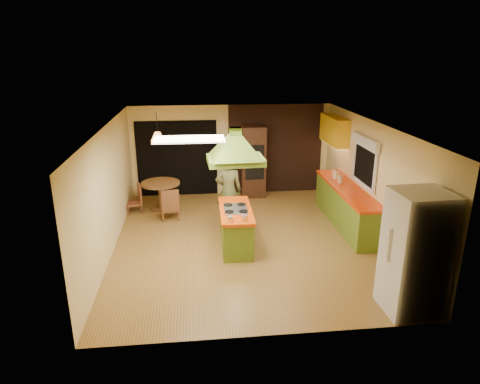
{
  "coord_description": "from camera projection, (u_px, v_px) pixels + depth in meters",
  "views": [
    {
      "loc": [
        -1.02,
        -8.37,
        3.94
      ],
      "look_at": [
        -0.12,
        -0.13,
        1.15
      ],
      "focal_mm": 32.0,
      "sensor_mm": 36.0,
      "label": 1
    }
  ],
  "objects": [
    {
      "name": "chair_left",
      "position": [
        133.0,
        198.0,
        10.74
      ],
      "size": [
        0.49,
        0.49,
        0.72
      ],
      "primitive_type": null,
      "rotation": [
        0.0,
        0.0,
        -1.29
      ],
      "color": "brown",
      "rests_on": "ground"
    },
    {
      "name": "room_walls",
      "position": [
        245.0,
        185.0,
        8.85
      ],
      "size": [
        5.5,
        6.5,
        6.5
      ],
      "color": "beige",
      "rests_on": "ground"
    },
    {
      "name": "kitchen_island",
      "position": [
        236.0,
        227.0,
        8.88
      ],
      "size": [
        0.69,
        1.63,
        0.83
      ],
      "rotation": [
        0.0,
        0.0,
        -0.02
      ],
      "color": "olive",
      "rests_on": "ground"
    },
    {
      "name": "refrigerator",
      "position": [
        415.0,
        253.0,
        6.51
      ],
      "size": [
        0.83,
        0.79,
        1.97
      ],
      "primitive_type": "cube",
      "rotation": [
        0.0,
        0.0,
        0.03
      ],
      "color": "silver",
      "rests_on": "ground"
    },
    {
      "name": "chair_near",
      "position": [
        170.0,
        203.0,
        10.31
      ],
      "size": [
        0.48,
        0.48,
        0.79
      ],
      "primitive_type": null,
      "rotation": [
        0.0,
        0.0,
        3.26
      ],
      "color": "brown",
      "rests_on": "ground"
    },
    {
      "name": "right_counter",
      "position": [
        346.0,
        206.0,
        9.92
      ],
      "size": [
        0.62,
        3.05,
        0.92
      ],
      "color": "olive",
      "rests_on": "ground"
    },
    {
      "name": "window_right",
      "position": [
        365.0,
        153.0,
        9.34
      ],
      "size": [
        0.12,
        1.35,
        1.06
      ],
      "color": "black",
      "rests_on": "room_walls"
    },
    {
      "name": "canister_small",
      "position": [
        334.0,
        174.0,
        10.55
      ],
      "size": [
        0.15,
        0.15,
        0.17
      ],
      "primitive_type": "cylinder",
      "rotation": [
        0.0,
        0.0,
        0.23
      ],
      "color": "beige",
      "rests_on": "right_counter"
    },
    {
      "name": "brick_panel",
      "position": [
        275.0,
        149.0,
        12.02
      ],
      "size": [
        2.64,
        0.03,
        2.5
      ],
      "primitive_type": "cube",
      "color": "#381E14",
      "rests_on": "ground"
    },
    {
      "name": "ground",
      "position": [
        245.0,
        240.0,
        9.25
      ],
      "size": [
        6.5,
        6.5,
        0.0
      ],
      "primitive_type": "plane",
      "color": "olive",
      "rests_on": "ground"
    },
    {
      "name": "ceiling_plane",
      "position": [
        245.0,
        125.0,
        8.45
      ],
      "size": [
        6.5,
        6.5,
        0.0
      ],
      "primitive_type": "plane",
      "rotation": [
        3.14,
        0.0,
        0.0
      ],
      "color": "silver",
      "rests_on": "room_walls"
    },
    {
      "name": "dining_table",
      "position": [
        161.0,
        190.0,
        10.86
      ],
      "size": [
        0.98,
        0.98,
        0.73
      ],
      "rotation": [
        0.0,
        0.0,
        -0.16
      ],
      "color": "brown",
      "rests_on": "ground"
    },
    {
      "name": "range_hood",
      "position": [
        235.0,
        140.0,
        8.29
      ],
      "size": [
        1.13,
        0.83,
        0.8
      ],
      "rotation": [
        0.0,
        0.0,
        0.04
      ],
      "color": "#5B7C1F",
      "rests_on": "ceiling_plane"
    },
    {
      "name": "man",
      "position": [
        229.0,
        191.0,
        9.83
      ],
      "size": [
        0.63,
        0.43,
        1.66
      ],
      "primitive_type": "imported",
      "rotation": [
        0.0,
        0.0,
        3.09
      ],
      "color": "#50542C",
      "rests_on": "ground"
    },
    {
      "name": "upper_cabinets",
      "position": [
        334.0,
        130.0,
        10.96
      ],
      "size": [
        0.34,
        1.4,
        0.7
      ],
      "primitive_type": "cube",
      "color": "yellow",
      "rests_on": "room_walls"
    },
    {
      "name": "canister_large",
      "position": [
        336.0,
        175.0,
        10.39
      ],
      "size": [
        0.17,
        0.17,
        0.2
      ],
      "primitive_type": "cylinder",
      "rotation": [
        0.0,
        0.0,
        -0.29
      ],
      "color": "beige",
      "rests_on": "right_counter"
    },
    {
      "name": "pendant_lamp",
      "position": [
        158.0,
        137.0,
        10.41
      ],
      "size": [
        0.36,
        0.36,
        0.22
      ],
      "primitive_type": "cone",
      "rotation": [
        0.0,
        0.0,
        0.06
      ],
      "color": "#FF9E3F",
      "rests_on": "ceiling_plane"
    },
    {
      "name": "canister_medium",
      "position": [
        340.0,
        179.0,
        10.11
      ],
      "size": [
        0.13,
        0.13,
        0.18
      ],
      "primitive_type": "cylinder",
      "rotation": [
        0.0,
        0.0,
        -0.05
      ],
      "color": "beige",
      "rests_on": "right_counter"
    },
    {
      "name": "fluor_panel",
      "position": [
        189.0,
        139.0,
        7.21
      ],
      "size": [
        1.2,
        0.6,
        0.03
      ],
      "primitive_type": "cube",
      "color": "white",
      "rests_on": "ceiling_plane"
    },
    {
      "name": "wall_oven",
      "position": [
        253.0,
        161.0,
        11.77
      ],
      "size": [
        0.66,
        0.61,
        1.97
      ],
      "rotation": [
        0.0,
        0.0,
        -0.02
      ],
      "color": "#432515",
      "rests_on": "ground"
    },
    {
      "name": "nook_opening",
      "position": [
        177.0,
        159.0,
        11.8
      ],
      "size": [
        2.2,
        0.03,
        2.1
      ],
      "primitive_type": "cube",
      "color": "black",
      "rests_on": "ground"
    }
  ]
}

